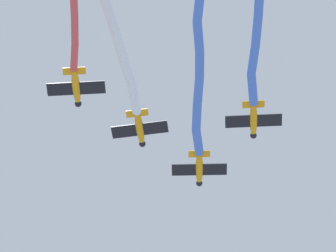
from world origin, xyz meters
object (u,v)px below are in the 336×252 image
airplane_left_wing (140,129)px  airplane_right_wing (253,120)px  airplane_slot (76,87)px  airplane_lead (199,169)px

airplane_left_wing → airplane_right_wing: 11.91m
airplane_slot → airplane_left_wing: bearing=-49.1°
airplane_left_wing → airplane_slot: (3.49, -7.22, -0.30)m
airplane_right_wing → airplane_slot: (0.18, -18.66, -0.60)m
airplane_right_wing → airplane_left_wing: bearing=88.6°
airplane_right_wing → airplane_lead: bearing=46.6°
airplane_slot → airplane_lead: bearing=-49.0°
airplane_left_wing → airplane_slot: bearing=135.5°
airplane_lead → airplane_right_wing: (6.81, 4.24, 0.30)m
airplane_lead → airplane_slot: size_ratio=1.00×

